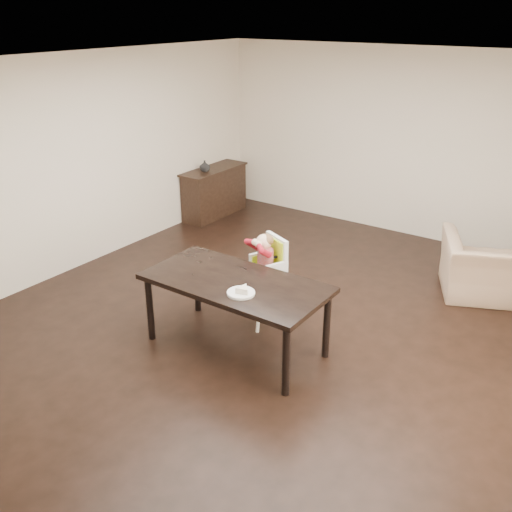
{
  "coord_description": "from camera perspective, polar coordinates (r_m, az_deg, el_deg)",
  "views": [
    {
      "loc": [
        2.89,
        -4.46,
        3.18
      ],
      "look_at": [
        -0.13,
        -0.12,
        0.86
      ],
      "focal_mm": 40.0,
      "sensor_mm": 36.0,
      "label": 1
    }
  ],
  "objects": [
    {
      "name": "room_walls",
      "position": [
        5.48,
        1.88,
        9.71
      ],
      "size": [
        6.02,
        7.02,
        2.71
      ],
      "color": "beige",
      "rests_on": "ground"
    },
    {
      "name": "vase",
      "position": [
        9.1,
        -5.15,
        8.94
      ],
      "size": [
        0.21,
        0.22,
        0.17
      ],
      "primitive_type": "imported",
      "rotation": [
        0.0,
        0.0,
        0.3
      ],
      "color": "#99999E",
      "rests_on": "sideboard"
    },
    {
      "name": "high_chair",
      "position": [
        6.1,
        1.11,
        -0.32
      ],
      "size": [
        0.55,
        0.55,
        0.99
      ],
      "rotation": [
        0.0,
        0.0,
        -0.43
      ],
      "color": "white",
      "rests_on": "ground"
    },
    {
      "name": "sideboard",
      "position": [
        9.39,
        -4.19,
        6.41
      ],
      "size": [
        0.44,
        1.26,
        0.79
      ],
      "color": "black",
      "rests_on": "ground"
    },
    {
      "name": "armchair",
      "position": [
        7.2,
        22.69,
        -0.21
      ],
      "size": [
        1.31,
        1.11,
        0.97
      ],
      "primitive_type": "imported",
      "rotation": [
        0.0,
        0.0,
        3.56
      ],
      "color": "tan",
      "rests_on": "ground"
    },
    {
      "name": "dining_table",
      "position": [
        5.54,
        -2.06,
        -3.22
      ],
      "size": [
        1.8,
        0.9,
        0.75
      ],
      "color": "black",
      "rests_on": "ground"
    },
    {
      "name": "plate",
      "position": [
        5.24,
        -1.44,
        -3.59
      ],
      "size": [
        0.31,
        0.31,
        0.07
      ],
      "rotation": [
        0.0,
        0.0,
        -0.19
      ],
      "color": "white",
      "rests_on": "dining_table"
    },
    {
      "name": "ground",
      "position": [
        6.19,
        1.65,
        -7.18
      ],
      "size": [
        7.0,
        7.0,
        0.0
      ],
      "primitive_type": "plane",
      "color": "black",
      "rests_on": "ground"
    }
  ]
}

